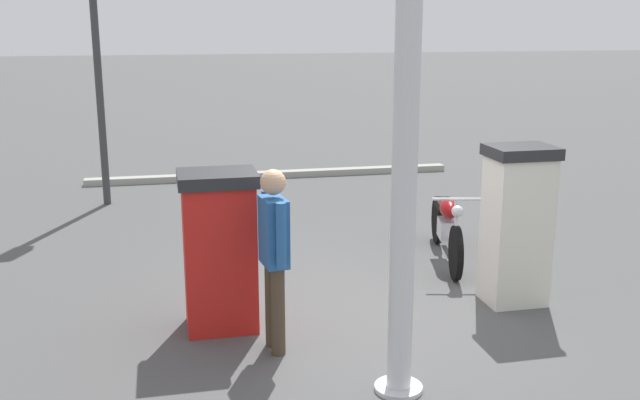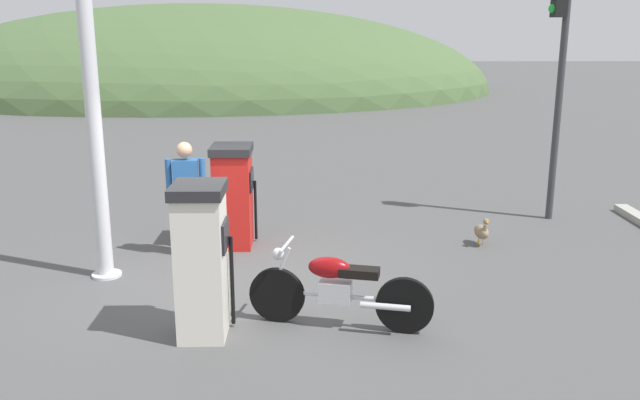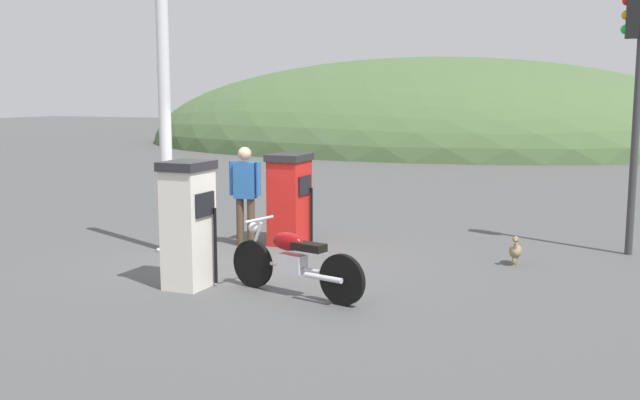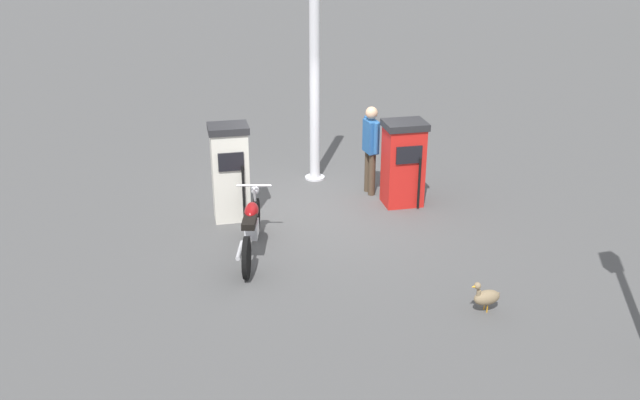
# 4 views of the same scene
# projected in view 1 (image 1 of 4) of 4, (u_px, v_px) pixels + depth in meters

# --- Properties ---
(ground_plane) EXTENTS (120.00, 120.00, 0.00)m
(ground_plane) POSITION_uv_depth(u_px,v_px,m) (369.00, 308.00, 7.76)
(ground_plane) COLOR #4C4C4C
(fuel_pump_near) EXTENTS (0.60, 0.68, 1.71)m
(fuel_pump_near) POSITION_uv_depth(u_px,v_px,m) (516.00, 224.00, 7.74)
(fuel_pump_near) COLOR silver
(fuel_pump_near) RESTS_ON ground
(fuel_pump_far) EXTENTS (0.65, 0.75, 1.58)m
(fuel_pump_far) POSITION_uv_depth(u_px,v_px,m) (219.00, 250.00, 7.10)
(fuel_pump_far) COLOR red
(fuel_pump_far) RESTS_ON ground
(motorcycle_near_pump) EXTENTS (2.07, 0.74, 0.96)m
(motorcycle_near_pump) POSITION_uv_depth(u_px,v_px,m) (447.00, 225.00, 9.19)
(motorcycle_near_pump) COLOR black
(motorcycle_near_pump) RESTS_ON ground
(attendant_person) EXTENTS (0.58, 0.25, 1.71)m
(attendant_person) POSITION_uv_depth(u_px,v_px,m) (274.00, 248.00, 6.55)
(attendant_person) COLOR #473828
(attendant_person) RESTS_ON ground
(wandering_duck) EXTENTS (0.24, 0.47, 0.47)m
(wandering_duck) POSITION_uv_depth(u_px,v_px,m) (203.00, 209.00, 10.90)
(wandering_duck) COLOR #847051
(wandering_duck) RESTS_ON ground
(roadside_traffic_light) EXTENTS (0.38, 0.25, 4.18)m
(roadside_traffic_light) POSITION_uv_depth(u_px,v_px,m) (95.00, 30.00, 11.41)
(roadside_traffic_light) COLOR #38383A
(roadside_traffic_light) RESTS_ON ground
(canopy_support_pole) EXTENTS (0.40, 0.40, 4.16)m
(canopy_support_pole) POSITION_uv_depth(u_px,v_px,m) (405.00, 151.00, 5.56)
(canopy_support_pole) COLOR silver
(canopy_support_pole) RESTS_ON ground
(road_edge_kerb) EXTENTS (0.31, 7.01, 0.12)m
(road_edge_kerb) POSITION_uv_depth(u_px,v_px,m) (272.00, 175.00, 14.16)
(road_edge_kerb) COLOR #9E9E93
(road_edge_kerb) RESTS_ON ground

